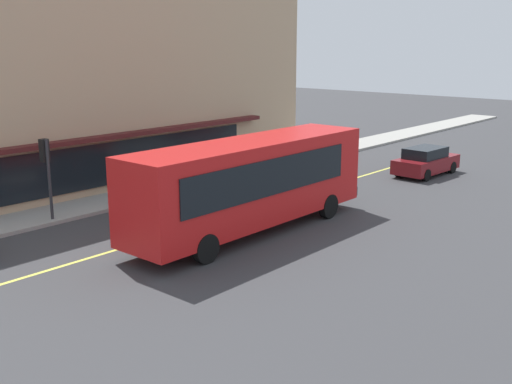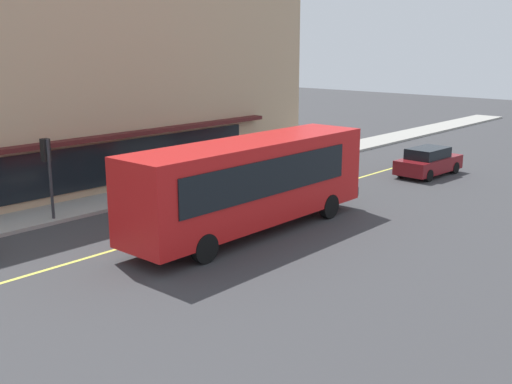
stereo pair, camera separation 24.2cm
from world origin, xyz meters
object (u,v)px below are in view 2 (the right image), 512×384
bus (252,181)px  car_maroon (428,162)px  traffic_light (47,159)px  car_black (183,188)px  pedestrian_mid_block (129,180)px

bus → car_maroon: bearing=-1.1°
traffic_light → car_maroon: (18.27, -7.23, -1.79)m
car_maroon → car_black: size_ratio=1.00×
bus → pedestrian_mid_block: bearing=94.4°
traffic_light → car_maroon: 19.73m
car_maroon → pedestrian_mid_block: (-14.47, 7.11, 0.34)m
traffic_light → car_black: traffic_light is taller
bus → car_black: (1.04, 5.02, -1.24)m
bus → pedestrian_mid_block: bus is taller
car_maroon → traffic_light: bearing=158.4°
traffic_light → car_black: (5.36, -1.94, -1.79)m
bus → car_maroon: 14.00m
car_maroon → pedestrian_mid_block: bearing=153.8°
car_maroon → car_black: same height
bus → car_maroon: size_ratio=2.54×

